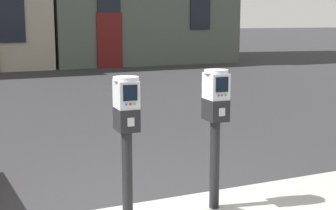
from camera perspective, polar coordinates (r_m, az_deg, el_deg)
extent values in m
cylinder|color=black|center=(4.30, -4.65, -8.19)|extent=(0.09, 0.09, 0.81)
cube|color=black|center=(4.17, -4.75, -1.62)|extent=(0.18, 0.25, 0.19)
cube|color=#A5A8AD|center=(4.05, -4.24, -1.95)|extent=(0.06, 0.02, 0.07)
cube|color=#B7BABF|center=(4.13, -4.79, 1.24)|extent=(0.18, 0.24, 0.23)
cube|color=black|center=(4.02, -4.32, 1.39)|extent=(0.12, 0.01, 0.13)
cylinder|color=blue|center=(4.02, -4.77, 0.06)|extent=(0.02, 0.01, 0.02)
cylinder|color=red|center=(4.03, -4.29, 0.09)|extent=(0.02, 0.01, 0.02)
cylinder|color=green|center=(4.04, -3.82, 0.12)|extent=(0.02, 0.01, 0.02)
cylinder|color=#B7BABF|center=(4.11, -4.82, 3.03)|extent=(0.23, 0.23, 0.03)
cylinder|color=black|center=(4.63, 5.33, -6.76)|extent=(0.09, 0.09, 0.83)
cube|color=black|center=(4.52, 5.43, -0.53)|extent=(0.18, 0.25, 0.19)
cube|color=#A5A8AD|center=(4.40, 6.17, -0.80)|extent=(0.06, 0.02, 0.07)
cube|color=#B7BABF|center=(4.48, 5.48, 2.16)|extent=(0.18, 0.24, 0.24)
cube|color=black|center=(4.37, 6.18, 2.33)|extent=(0.12, 0.01, 0.13)
cylinder|color=blue|center=(4.37, 5.76, 1.08)|extent=(0.02, 0.01, 0.02)
cylinder|color=red|center=(4.39, 6.17, 1.11)|extent=(0.02, 0.01, 0.02)
cylinder|color=green|center=(4.40, 6.57, 1.13)|extent=(0.02, 0.01, 0.02)
cylinder|color=#B7BABF|center=(4.47, 5.51, 3.84)|extent=(0.23, 0.23, 0.03)
cube|color=black|center=(18.55, -17.38, 9.28)|extent=(0.90, 0.06, 1.60)
cube|color=black|center=(19.33, -6.73, 10.83)|extent=(0.90, 0.06, 1.60)
cube|color=black|center=(20.85, 3.70, 10.80)|extent=(0.90, 0.06, 1.60)
cube|color=#591414|center=(19.34, -6.66, 7.31)|extent=(1.00, 0.07, 2.10)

